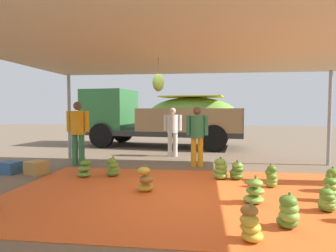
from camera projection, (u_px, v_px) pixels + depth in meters
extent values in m
plane|color=brown|center=(192.00, 164.00, 8.24)|extent=(40.00, 40.00, 0.00)
cube|color=#E05B23|center=(185.00, 195.00, 5.26)|extent=(6.64, 4.17, 0.01)
cylinder|color=#9EA0A5|center=(69.00, 117.00, 8.92)|extent=(0.10, 0.10, 2.63)
cylinder|color=#9EA0A5|center=(330.00, 118.00, 7.99)|extent=(0.10, 0.10, 2.63)
cube|color=beige|center=(186.00, 47.00, 5.11)|extent=(8.00, 7.00, 0.06)
cylinder|color=#4C422D|center=(158.00, 65.00, 5.89)|extent=(0.01, 0.01, 0.32)
ellipsoid|color=#75A83D|center=(158.00, 83.00, 5.91)|extent=(0.24, 0.24, 0.36)
ellipsoid|color=gold|center=(146.00, 187.00, 5.48)|extent=(0.32, 0.32, 0.15)
ellipsoid|color=#996628|center=(146.00, 179.00, 5.42)|extent=(0.37, 0.37, 0.15)
ellipsoid|color=gold|center=(144.00, 171.00, 5.43)|extent=(0.34, 0.34, 0.15)
cylinder|color=olive|center=(145.00, 168.00, 5.43)|extent=(0.04, 0.04, 0.12)
ellipsoid|color=#518428|center=(113.00, 173.00, 6.68)|extent=(0.33, 0.33, 0.17)
ellipsoid|color=#6B9E38|center=(113.00, 169.00, 6.70)|extent=(0.35, 0.35, 0.17)
ellipsoid|color=#60932D|center=(113.00, 165.00, 6.66)|extent=(0.34, 0.34, 0.17)
ellipsoid|color=#60932D|center=(112.00, 162.00, 6.68)|extent=(0.24, 0.24, 0.17)
cylinder|color=olive|center=(113.00, 159.00, 6.67)|extent=(0.04, 0.04, 0.12)
ellipsoid|color=#60932D|center=(330.00, 197.00, 4.88)|extent=(0.33, 0.33, 0.13)
ellipsoid|color=#75A83D|center=(331.00, 192.00, 4.86)|extent=(0.30, 0.30, 0.13)
ellipsoid|color=#75A83D|center=(331.00, 187.00, 4.87)|extent=(0.32, 0.32, 0.13)
ellipsoid|color=#518428|center=(330.00, 181.00, 4.88)|extent=(0.29, 0.29, 0.13)
cylinder|color=olive|center=(330.00, 178.00, 4.87)|extent=(0.04, 0.04, 0.12)
ellipsoid|color=#75A83D|center=(253.00, 199.00, 4.79)|extent=(0.39, 0.39, 0.13)
ellipsoid|color=#6B9E38|center=(255.00, 191.00, 4.77)|extent=(0.37, 0.37, 0.13)
ellipsoid|color=#6B9E38|center=(255.00, 183.00, 4.73)|extent=(0.38, 0.38, 0.13)
cylinder|color=olive|center=(255.00, 179.00, 4.74)|extent=(0.04, 0.04, 0.12)
ellipsoid|color=#75A83D|center=(332.00, 187.00, 5.46)|extent=(0.37, 0.37, 0.16)
ellipsoid|color=#518428|center=(330.00, 183.00, 5.47)|extent=(0.36, 0.36, 0.16)
ellipsoid|color=#6B9E38|center=(333.00, 180.00, 5.42)|extent=(0.31, 0.31, 0.16)
ellipsoid|color=#60932D|center=(332.00, 176.00, 5.45)|extent=(0.29, 0.29, 0.16)
ellipsoid|color=#518428|center=(333.00, 173.00, 5.41)|extent=(0.25, 0.25, 0.16)
cylinder|color=olive|center=(333.00, 170.00, 5.43)|extent=(0.04, 0.04, 0.12)
ellipsoid|color=#518428|center=(327.00, 207.00, 4.40)|extent=(0.34, 0.34, 0.13)
ellipsoid|color=#6B9E38|center=(326.00, 204.00, 4.36)|extent=(0.34, 0.34, 0.13)
ellipsoid|color=#75A83D|center=(328.00, 200.00, 4.36)|extent=(0.30, 0.30, 0.13)
ellipsoid|color=#518428|center=(327.00, 197.00, 4.34)|extent=(0.23, 0.23, 0.13)
ellipsoid|color=#518428|center=(326.00, 193.00, 4.37)|extent=(0.26, 0.26, 0.13)
cylinder|color=olive|center=(328.00, 189.00, 4.36)|extent=(0.04, 0.04, 0.12)
ellipsoid|color=#477523|center=(287.00, 221.00, 3.79)|extent=(0.31, 0.31, 0.16)
ellipsoid|color=#75A83D|center=(289.00, 216.00, 3.74)|extent=(0.31, 0.31, 0.16)
ellipsoid|color=#6B9E38|center=(289.00, 208.00, 3.75)|extent=(0.27, 0.27, 0.16)
ellipsoid|color=#518428|center=(288.00, 201.00, 3.75)|extent=(0.32, 0.32, 0.16)
cylinder|color=olive|center=(290.00, 197.00, 3.75)|extent=(0.04, 0.04, 0.12)
ellipsoid|color=#6B9E38|center=(271.00, 183.00, 5.75)|extent=(0.32, 0.32, 0.15)
ellipsoid|color=#6B9E38|center=(272.00, 180.00, 5.74)|extent=(0.30, 0.30, 0.15)
ellipsoid|color=#518428|center=(272.00, 176.00, 5.72)|extent=(0.22, 0.22, 0.15)
ellipsoid|color=#518428|center=(270.00, 172.00, 5.75)|extent=(0.24, 0.24, 0.15)
ellipsoid|color=#477523|center=(272.00, 169.00, 5.72)|extent=(0.24, 0.24, 0.15)
cylinder|color=olive|center=(271.00, 166.00, 5.73)|extent=(0.04, 0.04, 0.12)
ellipsoid|color=#6B9E38|center=(221.00, 175.00, 6.43)|extent=(0.34, 0.34, 0.17)
ellipsoid|color=#60932D|center=(220.00, 171.00, 6.43)|extent=(0.41, 0.41, 0.17)
ellipsoid|color=#6B9E38|center=(221.00, 166.00, 6.43)|extent=(0.30, 0.30, 0.17)
ellipsoid|color=#6B9E38|center=(220.00, 162.00, 6.42)|extent=(0.26, 0.26, 0.17)
cylinder|color=olive|center=(221.00, 160.00, 6.39)|extent=(0.04, 0.04, 0.12)
ellipsoid|color=#6B9E38|center=(84.00, 174.00, 6.63)|extent=(0.36, 0.36, 0.13)
ellipsoid|color=#6B9E38|center=(84.00, 169.00, 6.61)|extent=(0.36, 0.36, 0.13)
ellipsoid|color=#60932D|center=(86.00, 163.00, 6.65)|extent=(0.26, 0.26, 0.13)
cylinder|color=olive|center=(85.00, 160.00, 6.62)|extent=(0.04, 0.04, 0.12)
ellipsoid|color=gold|center=(252.00, 235.00, 3.40)|extent=(0.35, 0.35, 0.14)
ellipsoid|color=gold|center=(251.00, 227.00, 3.40)|extent=(0.33, 0.33, 0.14)
ellipsoid|color=gold|center=(249.00, 220.00, 3.35)|extent=(0.29, 0.29, 0.14)
ellipsoid|color=#996628|center=(249.00, 210.00, 3.39)|extent=(0.29, 0.29, 0.14)
cylinder|color=olive|center=(251.00, 206.00, 3.36)|extent=(0.04, 0.04, 0.12)
ellipsoid|color=#477523|center=(237.00, 176.00, 6.40)|extent=(0.30, 0.30, 0.15)
ellipsoid|color=#477523|center=(236.00, 172.00, 6.40)|extent=(0.33, 0.33, 0.15)
ellipsoid|color=#477523|center=(238.00, 169.00, 6.38)|extent=(0.36, 0.36, 0.15)
ellipsoid|color=#6B9E38|center=(237.00, 165.00, 6.38)|extent=(0.29, 0.29, 0.15)
cylinder|color=olive|center=(237.00, 163.00, 6.39)|extent=(0.04, 0.04, 0.12)
cube|color=#2D2D2D|center=(162.00, 132.00, 12.18)|extent=(6.89, 3.14, 0.20)
cube|color=#2D6B33|center=(110.00, 110.00, 12.71)|extent=(2.12, 2.35, 1.70)
cube|color=#232D38|center=(91.00, 102.00, 12.93)|extent=(0.26, 1.84, 0.75)
cube|color=#99754C|center=(187.00, 120.00, 10.75)|extent=(4.10, 0.60, 0.90)
cube|color=#99754C|center=(196.00, 119.00, 12.91)|extent=(4.10, 0.60, 0.90)
cube|color=#99754C|center=(243.00, 120.00, 11.33)|extent=(0.37, 2.30, 0.90)
ellipsoid|color=#6B9E38|center=(192.00, 114.00, 11.82)|extent=(3.85, 2.39, 1.36)
cube|color=yellow|center=(192.00, 97.00, 11.78)|extent=(2.68, 2.06, 0.04)
cylinder|color=black|center=(102.00, 135.00, 11.72)|extent=(1.03, 0.40, 1.00)
cylinder|color=black|center=(123.00, 132.00, 13.76)|extent=(1.03, 0.40, 1.00)
cylinder|color=black|center=(214.00, 138.00, 10.60)|extent=(1.03, 0.40, 1.00)
cylinder|color=black|center=(218.00, 134.00, 12.65)|extent=(1.03, 0.40, 1.00)
cylinder|color=silver|center=(170.00, 144.00, 9.60)|extent=(0.15, 0.15, 0.79)
cylinder|color=silver|center=(175.00, 144.00, 9.58)|extent=(0.15, 0.15, 0.79)
cylinder|color=silver|center=(173.00, 124.00, 9.55)|extent=(0.36, 0.36, 0.59)
cylinder|color=silver|center=(166.00, 123.00, 9.57)|extent=(0.12, 0.12, 0.53)
cylinder|color=silver|center=(180.00, 123.00, 9.52)|extent=(0.12, 0.12, 0.53)
sphere|color=tan|center=(173.00, 111.00, 9.52)|extent=(0.21, 0.21, 0.21)
cylinder|color=#337A4C|center=(75.00, 150.00, 8.07)|extent=(0.16, 0.16, 0.87)
cylinder|color=#337A4C|center=(82.00, 150.00, 8.05)|extent=(0.16, 0.16, 0.87)
cylinder|color=orange|center=(78.00, 123.00, 8.01)|extent=(0.40, 0.40, 0.65)
cylinder|color=orange|center=(69.00, 121.00, 8.04)|extent=(0.13, 0.13, 0.58)
cylinder|color=orange|center=(87.00, 121.00, 7.98)|extent=(0.13, 0.13, 0.58)
sphere|color=brown|center=(78.00, 106.00, 7.99)|extent=(0.23, 0.23, 0.23)
cylinder|color=orange|center=(194.00, 152.00, 7.86)|extent=(0.15, 0.15, 0.80)
cylinder|color=orange|center=(200.00, 152.00, 7.84)|extent=(0.15, 0.15, 0.80)
cylinder|color=#337A4C|center=(197.00, 127.00, 7.81)|extent=(0.37, 0.37, 0.60)
cylinder|color=#337A4C|center=(188.00, 125.00, 7.84)|extent=(0.12, 0.12, 0.53)
cylinder|color=#337A4C|center=(206.00, 125.00, 7.78)|extent=(0.12, 0.12, 0.53)
sphere|color=brown|center=(197.00, 111.00, 7.79)|extent=(0.22, 0.22, 0.22)
cube|color=#335B8E|center=(10.00, 168.00, 7.02)|extent=(0.49, 0.45, 0.29)
cube|color=#B78947|center=(37.00, 168.00, 6.93)|extent=(0.54, 0.51, 0.32)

